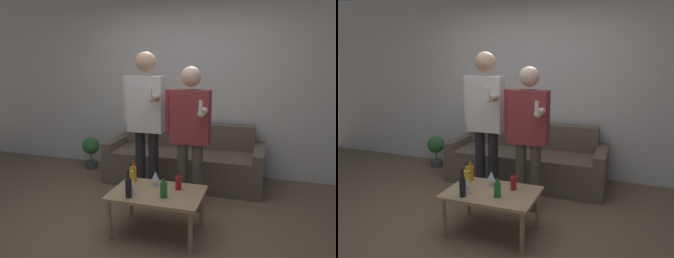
% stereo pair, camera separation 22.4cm
% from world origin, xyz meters
% --- Properties ---
extents(ground_plane, '(16.00, 16.00, 0.00)m').
position_xyz_m(ground_plane, '(0.00, 0.00, 0.00)').
color(ground_plane, '#756047').
extents(wall_back, '(8.00, 0.06, 2.70)m').
position_xyz_m(wall_back, '(0.00, 1.97, 1.35)').
color(wall_back, silver).
rests_on(wall_back, ground_plane).
extents(couch, '(2.15, 0.81, 0.80)m').
position_xyz_m(couch, '(0.07, 1.50, 0.30)').
color(couch, '#6B5B4C').
rests_on(couch, ground_plane).
extents(coffee_table, '(0.89, 0.61, 0.43)m').
position_xyz_m(coffee_table, '(0.17, 0.03, 0.38)').
color(coffee_table, tan).
rests_on(coffee_table, ground_plane).
extents(bottle_orange, '(0.07, 0.07, 0.22)m').
position_xyz_m(bottle_orange, '(-0.16, 0.22, 0.52)').
color(bottle_orange, orange).
rests_on(bottle_orange, coffee_table).
extents(bottle_green, '(0.06, 0.06, 0.19)m').
position_xyz_m(bottle_green, '(0.35, 0.14, 0.50)').
color(bottle_green, '#B21E1E').
rests_on(bottle_green, coffee_table).
extents(bottle_dark, '(0.06, 0.06, 0.26)m').
position_xyz_m(bottle_dark, '(-0.09, 0.02, 0.53)').
color(bottle_dark, yellow).
rests_on(bottle_dark, coffee_table).
extents(bottle_yellow, '(0.06, 0.06, 0.26)m').
position_xyz_m(bottle_yellow, '(-0.04, -0.18, 0.53)').
color(bottle_yellow, black).
rests_on(bottle_yellow, coffee_table).
extents(bottle_red, '(0.07, 0.07, 0.20)m').
position_xyz_m(bottle_red, '(0.27, -0.07, 0.51)').
color(bottle_red, '#23752D').
rests_on(bottle_red, coffee_table).
extents(wine_glass_near, '(0.07, 0.07, 0.15)m').
position_xyz_m(wine_glass_near, '(-0.04, -0.09, 0.53)').
color(wine_glass_near, silver).
rests_on(wine_glass_near, coffee_table).
extents(wine_glass_far, '(0.08, 0.08, 0.15)m').
position_xyz_m(wine_glass_far, '(0.10, 0.17, 0.54)').
color(wine_glass_far, silver).
rests_on(wine_glass_far, coffee_table).
extents(person_standing_left, '(0.50, 0.45, 1.78)m').
position_xyz_m(person_standing_left, '(-0.21, 0.73, 1.06)').
color(person_standing_left, '#232328').
rests_on(person_standing_left, ground_plane).
extents(person_standing_right, '(0.50, 0.42, 1.62)m').
position_xyz_m(person_standing_right, '(0.34, 0.64, 0.95)').
color(person_standing_right, brown).
rests_on(person_standing_right, ground_plane).
extents(potted_plant, '(0.27, 0.27, 0.50)m').
position_xyz_m(potted_plant, '(-1.48, 1.60, 0.32)').
color(potted_plant, '#4C4C51').
rests_on(potted_plant, ground_plane).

